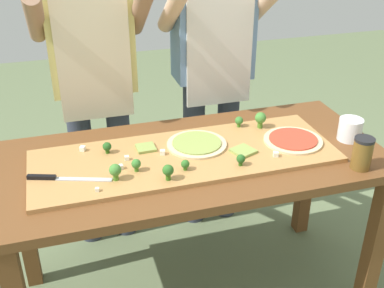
{
  "coord_description": "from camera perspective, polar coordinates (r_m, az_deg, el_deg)",
  "views": [
    {
      "loc": [
        -0.51,
        -1.68,
        1.79
      ],
      "look_at": [
        -0.01,
        -0.0,
        0.85
      ],
      "focal_mm": 44.92,
      "sensor_mm": 36.0,
      "label": 1
    }
  ],
  "objects": [
    {
      "name": "pizza_whole_tomato_red",
      "position": [
        2.14,
        11.91,
        0.47
      ],
      "size": [
        0.26,
        0.26,
        0.02
      ],
      "color": "beige",
      "rests_on": "cutting_board"
    },
    {
      "name": "cheese_crumble_d",
      "position": [
        2.07,
        -12.87,
        -0.53
      ],
      "size": [
        0.03,
        0.03,
        0.02
      ],
      "primitive_type": "cube",
      "rotation": [
        0.0,
        0.0,
        1.09
      ],
      "color": "white",
      "rests_on": "cutting_board"
    },
    {
      "name": "cheese_crumble_a",
      "position": [
        2.0,
        9.92,
        -1.21
      ],
      "size": [
        0.03,
        0.03,
        0.02
      ],
      "primitive_type": "cube",
      "rotation": [
        0.0,
        0.0,
        1.28
      ],
      "color": "silver",
      "rests_on": "cutting_board"
    },
    {
      "name": "broccoli_floret_back_mid",
      "position": [
        2.22,
        8.13,
        3.01
      ],
      "size": [
        0.05,
        0.05,
        0.08
      ],
      "color": "#487A23",
      "rests_on": "cutting_board"
    },
    {
      "name": "cook_left",
      "position": [
        2.41,
        -11.63,
        8.49
      ],
      "size": [
        0.54,
        0.39,
        1.67
      ],
      "color": "#333847",
      "rests_on": "ground"
    },
    {
      "name": "flour_cup",
      "position": [
        2.25,
        18.24,
        1.53
      ],
      "size": [
        0.11,
        0.11,
        0.1
      ],
      "color": "white",
      "rests_on": "prep_table"
    },
    {
      "name": "chefs_knife",
      "position": [
        1.9,
        -15.69,
        -3.9
      ],
      "size": [
        0.31,
        0.12,
        0.02
      ],
      "color": "#B7BABF",
      "rests_on": "cutting_board"
    },
    {
      "name": "prep_table",
      "position": [
        2.08,
        0.16,
        -4.07
      ],
      "size": [
        1.62,
        0.75,
        0.79
      ],
      "color": "brown",
      "rests_on": "ground"
    },
    {
      "name": "pizza_whole_pesto_green",
      "position": [
        2.06,
        0.57,
        0.02
      ],
      "size": [
        0.26,
        0.26,
        0.02
      ],
      "color": "beige",
      "rests_on": "cutting_board"
    },
    {
      "name": "broccoli_floret_center_left",
      "position": [
        2.02,
        -10.05,
        -0.34
      ],
      "size": [
        0.04,
        0.04,
        0.05
      ],
      "color": "#2C5915",
      "rests_on": "cutting_board"
    },
    {
      "name": "broccoli_floret_back_right",
      "position": [
        1.88,
        -6.65,
        -2.4
      ],
      "size": [
        0.04,
        0.04,
        0.05
      ],
      "color": "#3F7220",
      "rests_on": "cutting_board"
    },
    {
      "name": "cheese_crumble_c",
      "position": [
        1.97,
        -7.75,
        -1.65
      ],
      "size": [
        0.02,
        0.02,
        0.02
      ],
      "primitive_type": "cube",
      "rotation": [
        0.0,
        0.0,
        1.49
      ],
      "color": "white",
      "rests_on": "cutting_board"
    },
    {
      "name": "cook_right",
      "position": [
        2.53,
        2.52,
        10.0
      ],
      "size": [
        0.54,
        0.39,
        1.67
      ],
      "color": "#333847",
      "rests_on": "ground"
    },
    {
      "name": "cheese_crumble_b",
      "position": [
        1.79,
        -11.19,
        -5.33
      ],
      "size": [
        0.02,
        0.02,
        0.01
      ],
      "primitive_type": "cube",
      "rotation": [
        0.0,
        0.0,
        1.36
      ],
      "color": "silver",
      "rests_on": "cutting_board"
    },
    {
      "name": "cutting_board",
      "position": [
        2.0,
        -0.81,
        -1.48
      ],
      "size": [
        1.26,
        0.45,
        0.02
      ],
      "primitive_type": "cube",
      "color": "#B27F47",
      "rests_on": "prep_table"
    },
    {
      "name": "broccoli_floret_front_right",
      "position": [
        1.91,
        5.81,
        -1.81
      ],
      "size": [
        0.04,
        0.04,
        0.05
      ],
      "color": "#2C5915",
      "rests_on": "cutting_board"
    },
    {
      "name": "pizza_slice_center",
      "position": [
        2.02,
        6.11,
        -0.82
      ],
      "size": [
        0.11,
        0.11,
        0.01
      ],
      "primitive_type": "cube",
      "rotation": [
        0.0,
        0.0,
        0.38
      ],
      "color": "#899E4C",
      "rests_on": "cutting_board"
    },
    {
      "name": "pizza_slice_near_left",
      "position": [
        2.04,
        -5.51,
        -0.45
      ],
      "size": [
        0.08,
        0.08,
        0.01
      ],
      "primitive_type": "cube",
      "rotation": [
        0.0,
        0.0,
        0.03
      ],
      "color": "#899E4C",
      "rests_on": "cutting_board"
    },
    {
      "name": "sauce_jar",
      "position": [
        2.02,
        19.57,
        -1.04
      ],
      "size": [
        0.08,
        0.08,
        0.13
      ],
      "color": "brown",
      "rests_on": "prep_table"
    },
    {
      "name": "cheese_crumble_e",
      "position": [
        1.99,
        -3.52,
        -0.99
      ],
      "size": [
        0.02,
        0.02,
        0.02
      ],
      "primitive_type": "cube",
      "rotation": [
        0.0,
        0.0,
        1.24
      ],
      "color": "white",
      "rests_on": "cutting_board"
    },
    {
      "name": "broccoli_floret_front_left",
      "position": [
        1.87,
        -0.81,
        -2.43
      ],
      "size": [
        0.03,
        0.03,
        0.04
      ],
      "color": "#366618",
      "rests_on": "cutting_board"
    },
    {
      "name": "cheese_crumble_f",
      "position": [
        1.91,
        -8.48,
        -2.71
      ],
      "size": [
        0.02,
        0.02,
        0.02
      ],
      "primitive_type": "cube",
      "rotation": [
        0.0,
        0.0,
        0.19
      ],
      "color": "white",
      "rests_on": "cutting_board"
    },
    {
      "name": "broccoli_floret_back_left",
      "position": [
        1.81,
        -2.86,
        -3.21
      ],
      "size": [
        0.04,
        0.04,
        0.06
      ],
      "color": "#366618",
      "rests_on": "cutting_board"
    },
    {
      "name": "broccoli_floret_front_mid",
      "position": [
        2.22,
        5.61,
        2.74
      ],
      "size": [
        0.04,
        0.04,
        0.05
      ],
      "color": "#3F7220",
      "rests_on": "cutting_board"
    },
    {
      "name": "broccoli_floret_center_right",
      "position": [
        1.83,
        -9.1,
        -3.14
      ],
      "size": [
        0.05,
        0.05,
        0.07
      ],
      "color": "#487A23",
      "rests_on": "cutting_board"
    }
  ]
}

